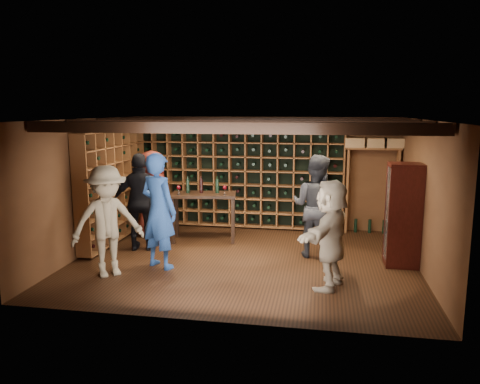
% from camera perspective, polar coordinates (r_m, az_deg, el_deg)
% --- Properties ---
extents(ground, '(6.00, 6.00, 0.00)m').
position_cam_1_polar(ground, '(8.49, 0.51, -8.29)').
color(ground, '#331B0E').
rests_on(ground, ground).
extents(room_shell, '(6.00, 6.00, 6.00)m').
position_cam_1_polar(room_shell, '(8.11, 0.60, 8.28)').
color(room_shell, brown).
rests_on(room_shell, ground).
extents(wine_rack_back, '(4.65, 0.30, 2.20)m').
position_cam_1_polar(wine_rack_back, '(10.55, -0.22, 1.78)').
color(wine_rack_back, brown).
rests_on(wine_rack_back, ground).
extents(wine_rack_left, '(0.30, 2.65, 2.20)m').
position_cam_1_polar(wine_rack_left, '(9.82, -15.18, 0.80)').
color(wine_rack_left, brown).
rests_on(wine_rack_left, ground).
extents(crate_shelf, '(1.20, 0.32, 2.07)m').
position_cam_1_polar(crate_shelf, '(10.38, 15.95, 3.59)').
color(crate_shelf, brown).
rests_on(crate_shelf, ground).
extents(display_cabinet, '(0.55, 0.50, 1.75)m').
position_cam_1_polar(display_cabinet, '(8.46, 19.22, -2.90)').
color(display_cabinet, '#390F0B').
rests_on(display_cabinet, ground).
extents(man_blue_shirt, '(0.85, 0.73, 1.97)m').
position_cam_1_polar(man_blue_shirt, '(7.99, -9.88, -2.28)').
color(man_blue_shirt, navy).
rests_on(man_blue_shirt, ground).
extents(man_grey_suit, '(1.11, 0.99, 1.87)m').
position_cam_1_polar(man_grey_suit, '(8.59, 9.21, -1.72)').
color(man_grey_suit, black).
rests_on(man_grey_suit, ground).
extents(guest_red_floral, '(0.96, 1.06, 1.83)m').
position_cam_1_polar(guest_red_floral, '(10.05, -10.56, -0.18)').
color(guest_red_floral, maroon).
rests_on(guest_red_floral, ground).
extents(guest_woman_black, '(1.16, 0.65, 1.86)m').
position_cam_1_polar(guest_woman_black, '(9.06, -11.95, -1.22)').
color(guest_woman_black, black).
rests_on(guest_woman_black, ground).
extents(guest_khaki, '(1.32, 1.26, 1.80)m').
position_cam_1_polar(guest_khaki, '(7.79, -15.88, -3.47)').
color(guest_khaki, '#82735A').
rests_on(guest_khaki, ground).
extents(guest_beige, '(0.98, 1.62, 1.66)m').
position_cam_1_polar(guest_beige, '(7.15, 10.98, -5.07)').
color(guest_beige, gray).
rests_on(guest_beige, ground).
extents(tasting_table, '(1.39, 0.86, 1.26)m').
position_cam_1_polar(tasting_table, '(9.55, -4.46, -0.91)').
color(tasting_table, black).
rests_on(tasting_table, ground).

